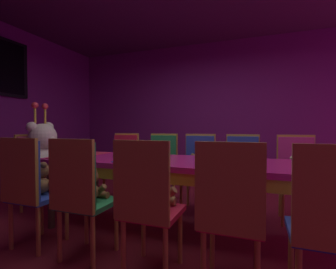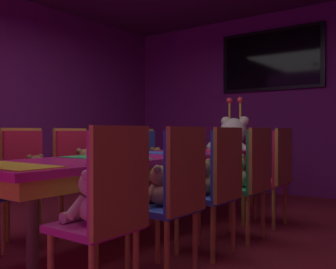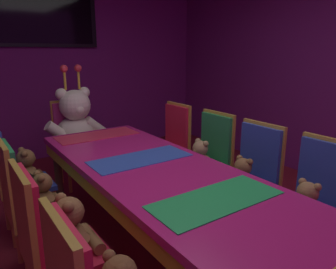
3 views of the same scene
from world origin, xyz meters
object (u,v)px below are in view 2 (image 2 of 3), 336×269
teddy_right_2 (203,179)px  teddy_right_3 (237,173)px  teddy_left_4 (157,161)px  chair_right_2 (219,178)px  chair_right_4 (276,167)px  teddy_left_3 (125,165)px  chair_left_4 (147,160)px  banquet_table (138,165)px  chair_right_1 (177,187)px  chair_left_1 (26,171)px  teddy_left_1 (36,174)px  wall_tv (271,60)px  teddy_left_2 (85,167)px  chair_left_3 (116,163)px  teddy_right_0 (91,200)px  chair_right_0 (110,200)px  king_teddy_bear (233,147)px  chair_left_2 (75,167)px  chair_right_3 (252,172)px  teddy_right_1 (160,188)px

teddy_right_2 → teddy_right_3: bearing=-92.5°
teddy_left_4 → chair_right_2: size_ratio=0.32×
chair_right_4 → teddy_left_3: bearing=20.9°
chair_left_4 → chair_right_4: same height
banquet_table → chair_right_1: (0.81, -0.55, -0.06)m
chair_right_4 → chair_left_1: bearing=46.6°
teddy_left_1 → wall_tv: bearing=79.7°
banquet_table → chair_left_4: chair_left_4 is taller
chair_left_1 → teddy_right_2: chair_left_1 is taller
teddy_left_2 → chair_left_4: bearing=96.9°
teddy_left_1 → chair_right_2: 1.59m
chair_left_3 → teddy_right_0: bearing=-49.3°
chair_right_0 → king_teddy_bear: king_teddy_bear is taller
chair_left_2 → teddy_left_2: size_ratio=2.83×
chair_right_0 → chair_right_4: size_ratio=1.00×
teddy_left_3 → chair_right_2: 1.61m
chair_right_0 → king_teddy_bear: 3.11m
teddy_left_3 → chair_right_1: (1.49, -1.13, 0.02)m
teddy_left_1 → chair_right_1: size_ratio=0.32×
teddy_left_4 → teddy_right_3: (1.37, -0.59, -0.00)m
teddy_left_2 → chair_left_3: (-0.14, 0.59, -0.00)m
teddy_right_2 → chair_right_3: 0.57m
teddy_left_2 → teddy_right_2: teddy_left_2 is taller
chair_right_1 → chair_right_2: 0.55m
teddy_right_1 → teddy_right_3: size_ratio=0.95×
teddy_right_1 → king_teddy_bear: bearing=-74.5°
chair_left_1 → teddy_right_2: 1.59m
banquet_table → chair_left_1: size_ratio=3.00×
chair_left_4 → chair_right_4: bearing=0.8°
teddy_left_1 → wall_tv: size_ratio=0.19×
chair_right_3 → teddy_right_0: bearing=84.1°
teddy_left_4 → chair_right_1: bearing=-48.5°
chair_left_3 → king_teddy_bear: king_teddy_bear is taller
banquet_table → teddy_right_2: (0.67, 0.00, -0.08)m
chair_right_0 → king_teddy_bear: size_ratio=1.06×
chair_left_3 → teddy_right_0: (1.49, -1.73, -0.01)m
teddy_left_1 → chair_left_4: chair_left_4 is taller
chair_left_1 → chair_left_2: bearing=92.0°
chair_left_4 → teddy_right_3: (1.52, -0.59, -0.01)m
chair_left_4 → teddy_left_4: (0.14, 0.00, -0.01)m
teddy_left_4 → teddy_right_1: bearing=-51.4°
teddy_left_2 → chair_left_4: 1.15m
teddy_left_2 → chair_right_1: chair_right_1 is taller
teddy_right_0 → chair_right_3: 1.70m
chair_left_1 → wall_tv: size_ratio=0.61×
teddy_left_4 → teddy_right_3: teddy_left_4 is taller
chair_right_2 → king_teddy_bear: bearing=-66.2°
teddy_left_4 → chair_right_4: chair_right_4 is taller
teddy_left_2 → chair_right_2: size_ratio=0.35×
chair_left_4 → teddy_right_2: 1.87m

